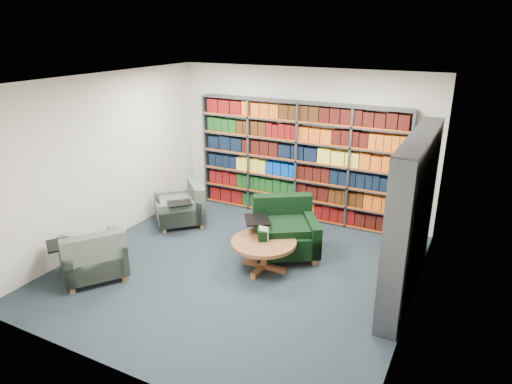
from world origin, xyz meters
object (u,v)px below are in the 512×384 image
at_px(chair_teal_left, 184,208).
at_px(chair_teal_front, 93,259).
at_px(coffee_table, 264,247).
at_px(chair_green_right, 284,231).

distance_m(chair_teal_left, chair_teal_front, 2.25).
relative_size(chair_teal_left, chair_teal_front, 0.97).
bearing_deg(coffee_table, chair_teal_left, 157.23).
bearing_deg(chair_teal_left, chair_teal_front, -89.81).
bearing_deg(chair_teal_front, chair_teal_left, 90.19).
relative_size(chair_teal_front, coffee_table, 1.23).
bearing_deg(coffee_table, chair_green_right, 85.74).
bearing_deg(chair_teal_left, chair_green_right, -5.56).
xyz_separation_m(chair_teal_left, chair_green_right, (2.13, -0.21, 0.05)).
bearing_deg(chair_green_right, coffee_table, -94.26).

